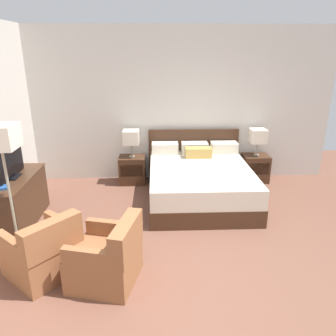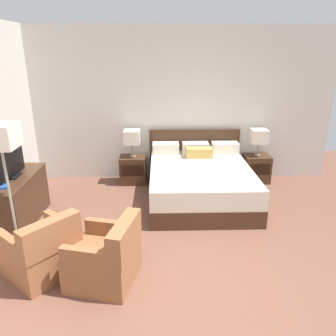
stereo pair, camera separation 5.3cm
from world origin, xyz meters
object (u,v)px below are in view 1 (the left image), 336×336
Objects in this scene: dresser at (16,200)px; armchair_by_window at (44,253)px; table_lamp_left at (131,137)px; nightstand_right at (255,168)px; book_red_cover at (0,188)px; table_lamp_right at (258,136)px; armchair_companion at (108,259)px; nightstand_left at (132,170)px; tv at (10,159)px; floor_lamp at (1,145)px; bed at (199,181)px.

dresser is 1.34× the size of armchair_by_window.
table_lamp_left is at bearing 44.10° from dresser.
nightstand_right is 2.36× the size of book_red_cover.
table_lamp_right is 2.31× the size of book_red_cover.
armchair_by_window is at bearing 168.97° from armchair_companion.
nightstand_left is 0.66× the size of tv.
table_lamp_right is (2.40, 0.00, 0.64)m from nightstand_left.
nightstand_left is at bearing -90.00° from table_lamp_left.
nightstand_right is 4.28m from dresser.
table_lamp_right reaches higher than armchair_by_window.
tv is at bearing 110.69° from floor_lamp.
table_lamp_right is at bearing 40.60° from armchair_by_window.
table_lamp_left is 0.53× the size of armchair_by_window.
table_lamp_right is 0.31× the size of floor_lamp.
dresser is (-1.59, -1.54, -0.53)m from table_lamp_left.
armchair_by_window is 1.16× the size of armchair_companion.
dresser is 1.36m from floor_lamp.
table_lamp_left is at bearing 90.00° from nightstand_left.
armchair_by_window is at bearing -47.06° from book_red_cover.
armchair_companion is at bearing -91.64° from table_lamp_left.
table_lamp_left reaches higher than nightstand_right.
book_red_cover reaches higher than dresser.
armchair_by_window is (0.77, -1.23, -0.72)m from tv.
armchair_by_window is at bearing -135.40° from bed.
tv is 0.96× the size of armchair_companion.
nightstand_left is 0.54× the size of armchair_by_window.
table_lamp_right is at bearing 32.45° from floor_lamp.
tv reaches higher than table_lamp_left.
tv is 1.62m from armchair_by_window.
tv reaches higher than armchair_by_window.
tv is 3.61× the size of book_red_cover.
nightstand_left is 0.64m from table_lamp_left.
bed is 2.84m from armchair_by_window.
bed reaches higher than armchair_by_window.
nightstand_left is 2.36× the size of book_red_cover.
table_lamp_left reaches higher than book_red_cover.
floor_lamp is (-1.29, -2.34, 1.16)m from nightstand_left.
bed reaches higher than nightstand_right.
dresser is 5.83× the size of book_red_cover.
table_lamp_left reaches higher than armchair_companion.
nightstand_left is 1.00× the size of nightstand_right.
floor_lamp is (-0.46, 0.42, 1.14)m from armchair_by_window.
tv is at bearing -159.00° from nightstand_right.
nightstand_right is (2.40, 0.00, 0.00)m from nightstand_left.
table_lamp_left is 2.97m from armchair_companion.
table_lamp_left is 2.95m from armchair_by_window.
book_red_cover is (-3.99, -1.94, -0.17)m from table_lamp_right.
table_lamp_left reaches higher than nightstand_left.
bed is 1.54m from table_lamp_right.
dresser is at bearing -135.90° from table_lamp_left.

